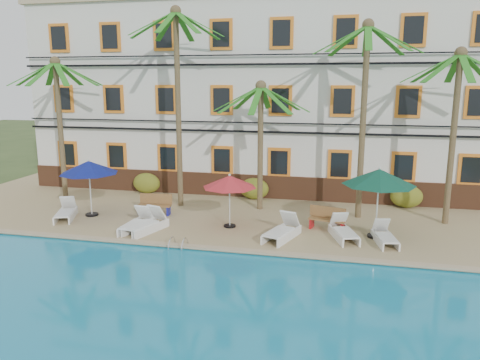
% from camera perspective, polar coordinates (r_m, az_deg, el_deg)
% --- Properties ---
extents(ground, '(100.00, 100.00, 0.00)m').
position_cam_1_polar(ground, '(18.07, -3.26, -8.10)').
color(ground, '#384C23').
rests_on(ground, ground).
extents(pool_deck, '(30.00, 12.00, 0.25)m').
position_cam_1_polar(pool_deck, '(22.65, 0.25, -3.58)').
color(pool_deck, tan).
rests_on(pool_deck, ground).
extents(swimming_pool, '(26.00, 12.00, 0.20)m').
position_cam_1_polar(swimming_pool, '(12.09, -13.00, -18.64)').
color(swimming_pool, teal).
rests_on(swimming_pool, ground).
extents(pool_coping, '(30.00, 0.35, 0.06)m').
position_cam_1_polar(pool_coping, '(17.17, -4.11, -8.22)').
color(pool_coping, tan).
rests_on(pool_coping, pool_deck).
extents(hotel_building, '(25.40, 6.44, 10.22)m').
position_cam_1_polar(hotel_building, '(26.71, 2.64, 10.20)').
color(hotel_building, silver).
rests_on(hotel_building, pool_deck).
extents(palm_a, '(4.45, 4.45, 7.13)m').
position_cam_1_polar(palm_a, '(25.06, -21.23, 8.19)').
color(palm_a, brown).
rests_on(palm_a, pool_deck).
extents(palm_b, '(4.45, 4.45, 9.28)m').
position_cam_1_polar(palm_b, '(22.28, -7.62, 11.69)').
color(palm_b, brown).
rests_on(palm_b, pool_deck).
extents(palm_c, '(4.45, 4.45, 5.99)m').
position_cam_1_polar(palm_c, '(21.56, 2.52, 6.68)').
color(palm_c, brown).
rests_on(palm_c, pool_deck).
extents(palm_d, '(4.45, 4.45, 8.46)m').
position_cam_1_polar(palm_d, '(20.74, 14.93, 10.09)').
color(palm_d, brown).
rests_on(palm_d, pool_deck).
extents(palm_e, '(4.45, 4.45, 7.29)m').
position_cam_1_polar(palm_e, '(21.08, 24.78, 7.59)').
color(palm_e, brown).
rests_on(palm_e, pool_deck).
extents(shrub_left, '(1.50, 0.90, 1.10)m').
position_cam_1_polar(shrub_left, '(25.72, -11.31, -0.37)').
color(shrub_left, '#1F5016').
rests_on(shrub_left, pool_deck).
extents(shrub_mid, '(1.50, 0.90, 1.10)m').
position_cam_1_polar(shrub_mid, '(23.94, 1.74, -1.06)').
color(shrub_mid, '#1F5016').
rests_on(shrub_mid, pool_deck).
extents(shrub_right, '(1.50, 0.90, 1.10)m').
position_cam_1_polar(shrub_right, '(23.70, 19.64, -1.90)').
color(shrub_right, '#1F5016').
rests_on(shrub_right, pool_deck).
extents(umbrella_blue, '(2.58, 2.58, 2.58)m').
position_cam_1_polar(umbrella_blue, '(21.73, -17.95, 1.45)').
color(umbrella_blue, black).
rests_on(umbrella_blue, pool_deck).
extents(umbrella_red, '(2.25, 2.25, 2.25)m').
position_cam_1_polar(umbrella_red, '(19.09, -1.29, -0.22)').
color(umbrella_red, black).
rests_on(umbrella_red, pool_deck).
extents(umbrella_green, '(2.79, 2.79, 2.78)m').
position_cam_1_polar(umbrella_green, '(18.45, 16.59, 0.31)').
color(umbrella_green, black).
rests_on(umbrella_green, pool_deck).
extents(lounger_a, '(1.35, 2.04, 0.91)m').
position_cam_1_polar(lounger_a, '(22.01, -20.47, -3.68)').
color(lounger_a, white).
rests_on(lounger_a, pool_deck).
extents(lounger_b, '(0.79, 2.00, 0.93)m').
position_cam_1_polar(lounger_b, '(19.47, -12.43, -5.18)').
color(lounger_b, white).
rests_on(lounger_b, pool_deck).
extents(lounger_c, '(1.32, 2.19, 0.98)m').
position_cam_1_polar(lounger_c, '(19.27, -11.34, -5.25)').
color(lounger_c, white).
rests_on(lounger_c, pool_deck).
extents(lounger_d, '(1.35, 2.20, 0.98)m').
position_cam_1_polar(lounger_d, '(18.13, 5.18, -6.16)').
color(lounger_d, white).
rests_on(lounger_d, pool_deck).
extents(lounger_e, '(1.26, 2.07, 0.92)m').
position_cam_1_polar(lounger_e, '(18.50, 12.49, -6.10)').
color(lounger_e, white).
rests_on(lounger_e, pool_deck).
extents(lounger_f, '(0.97, 1.87, 0.84)m').
position_cam_1_polar(lounger_f, '(18.40, 17.22, -6.55)').
color(lounger_f, white).
rests_on(lounger_f, pool_deck).
extents(bench_left, '(1.54, 0.63, 0.93)m').
position_cam_1_polar(bench_left, '(21.61, -10.33, -2.91)').
color(bench_left, olive).
rests_on(bench_left, pool_deck).
extents(bench_right, '(1.57, 0.82, 0.93)m').
position_cam_1_polar(bench_right, '(19.43, 10.66, -4.61)').
color(bench_right, olive).
rests_on(bench_right, pool_deck).
extents(pool_ladder, '(0.54, 0.74, 0.74)m').
position_cam_1_polar(pool_ladder, '(17.41, -7.53, -8.11)').
color(pool_ladder, silver).
rests_on(pool_ladder, ground).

